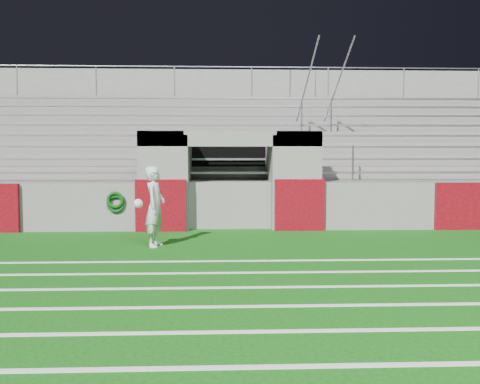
{
  "coord_description": "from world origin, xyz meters",
  "views": [
    {
      "loc": [
        -0.32,
        -10.84,
        1.98
      ],
      "look_at": [
        0.2,
        1.8,
        1.1
      ],
      "focal_mm": 40.0,
      "sensor_mm": 36.0,
      "label": 1
    }
  ],
  "objects": [
    {
      "name": "hose_coil",
      "position": [
        -2.96,
        2.93,
        0.77
      ],
      "size": [
        0.48,
        0.14,
        0.56
      ],
      "color": "#0D4117",
      "rests_on": "ground"
    },
    {
      "name": "ground",
      "position": [
        0.0,
        0.0,
        0.0
      ],
      "size": [
        90.0,
        90.0,
        0.0
      ],
      "primitive_type": "plane",
      "color": "#0E4D0C",
      "rests_on": "ground"
    },
    {
      "name": "field_markings",
      "position": [
        0.0,
        -5.0,
        0.01
      ],
      "size": [
        28.0,
        8.09,
        0.01
      ],
      "color": "white",
      "rests_on": "ground"
    },
    {
      "name": "stadium_structure",
      "position": [
        0.0,
        7.97,
        1.49
      ],
      "size": [
        26.0,
        8.48,
        5.42
      ],
      "color": "slate",
      "rests_on": "ground"
    },
    {
      "name": "goalkeeper_with_ball",
      "position": [
        -1.69,
        0.68,
        0.87
      ],
      "size": [
        0.68,
        0.7,
        1.74
      ],
      "color": "silver",
      "rests_on": "ground"
    }
  ]
}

